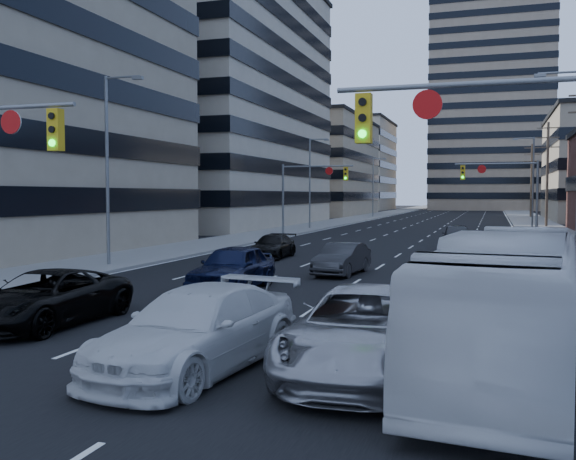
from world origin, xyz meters
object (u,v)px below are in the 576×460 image
(black_pickup, at_px, (46,298))
(sedan_blue, at_px, (233,268))
(white_van, at_px, (198,330))
(silver_suv, at_px, (366,331))
(transit_bus, at_px, (510,303))

(black_pickup, distance_m, sedan_blue, 7.58)
(white_van, height_order, silver_suv, silver_suv)
(white_van, bearing_deg, transit_bus, 24.33)
(black_pickup, xyz_separation_m, silver_suv, (8.90, -1.92, 0.10))
(white_van, bearing_deg, sedan_blue, 116.83)
(transit_bus, bearing_deg, white_van, -157.24)
(white_van, bearing_deg, silver_suv, 21.80)
(black_pickup, height_order, silver_suv, silver_suv)
(silver_suv, height_order, sedan_blue, sedan_blue)
(black_pickup, bearing_deg, white_van, -24.76)
(silver_suv, distance_m, transit_bus, 2.85)
(white_van, xyz_separation_m, transit_bus, (5.81, 1.72, 0.56))
(transit_bus, distance_m, sedan_blue, 12.36)
(silver_suv, distance_m, sedan_blue, 11.27)
(black_pickup, xyz_separation_m, transit_bus, (11.54, -0.98, 0.64))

